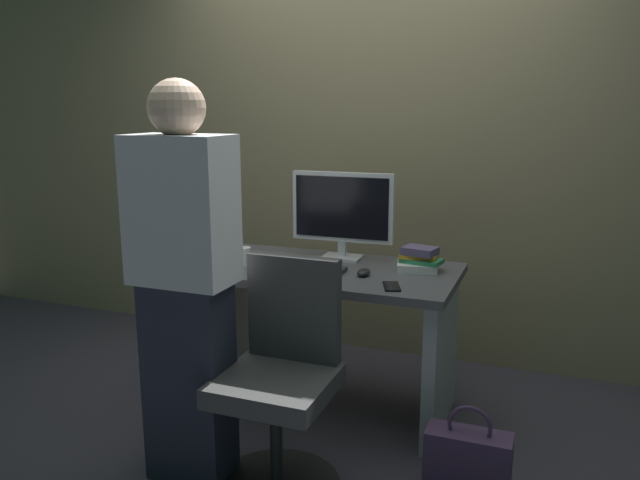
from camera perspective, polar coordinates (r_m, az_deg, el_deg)
ground_plane at (r=3.37m, az=0.32°, el=-14.89°), size 9.00×9.00×0.00m
wall_back at (r=3.85m, az=5.16°, el=11.62°), size 6.40×0.10×3.00m
desk at (r=3.17m, az=0.33°, el=-6.71°), size 1.32×0.69×0.75m
office_chair at (r=2.58m, az=-3.55°, el=-13.25°), size 0.52×0.52×0.94m
person_at_desk at (r=2.54m, az=-12.25°, el=-3.98°), size 0.40×0.24×1.64m
monitor at (r=3.22m, az=2.05°, el=2.69°), size 0.54×0.14×0.46m
keyboard at (r=3.06m, az=-1.66°, el=-2.57°), size 0.43×0.15×0.02m
mouse at (r=2.96m, az=4.02°, el=-2.96°), size 0.06×0.10×0.03m
cup_near_keyboard at (r=3.17m, az=-7.02°, el=-1.48°), size 0.08×0.08×0.09m
book_stack at (r=3.07m, az=9.04°, el=-1.81°), size 0.23×0.18×0.12m
cell_phone at (r=2.79m, az=6.56°, el=-4.23°), size 0.11×0.16×0.01m
handbag at (r=2.73m, az=13.36°, el=-19.06°), size 0.34×0.14×0.38m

